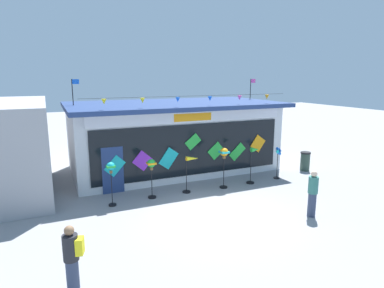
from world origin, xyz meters
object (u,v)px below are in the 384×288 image
wind_spinner_far_right (278,157)px  trash_bin (305,161)px  wind_spinner_left (151,168)px  person_near_camera (72,259)px  wind_spinner_right (254,159)px  kite_shop_building (172,135)px  wind_spinner_center_right (224,156)px  person_mid_plaza (313,193)px  wind_spinner_center_left (191,167)px  wind_spinner_far_left (111,171)px

wind_spinner_far_right → trash_bin: size_ratio=1.58×
wind_spinner_left → person_near_camera: person_near_camera is taller
wind_spinner_left → person_near_camera: bearing=-123.7°
wind_spinner_right → kite_shop_building: bearing=122.6°
wind_spinner_right → trash_bin: 3.82m
wind_spinner_far_right → wind_spinner_center_right: bearing=-178.0°
trash_bin → wind_spinner_right: bearing=-170.3°
wind_spinner_far_right → person_near_camera: (-9.73, -5.12, -0.21)m
wind_spinner_left → wind_spinner_center_right: 3.29m
person_mid_plaza → wind_spinner_center_left: bearing=-3.7°
wind_spinner_far_left → wind_spinner_left: wind_spinner_far_left is taller
wind_spinner_left → person_mid_plaza: size_ratio=0.97×
kite_shop_building → person_mid_plaza: kite_shop_building is taller
kite_shop_building → wind_spinner_left: (-2.36, -3.85, -0.53)m
kite_shop_building → trash_bin: bearing=-27.8°
kite_shop_building → person_near_camera: (-5.77, -8.96, -0.92)m
wind_spinner_far_left → wind_spinner_center_left: size_ratio=1.10×
wind_spinner_right → person_near_camera: bearing=-148.6°
wind_spinner_far_right → trash_bin: (2.25, 0.57, -0.59)m
kite_shop_building → trash_bin: kite_shop_building is taller
wind_spinner_far_left → person_near_camera: wind_spinner_far_left is taller
wind_spinner_far_left → wind_spinner_center_left: 3.38m
wind_spinner_far_left → wind_spinner_center_left: wind_spinner_far_left is taller
wind_spinner_far_right → person_mid_plaza: person_mid_plaza is taller
person_mid_plaza → trash_bin: person_mid_plaza is taller
wind_spinner_right → wind_spinner_far_right: (1.45, 0.06, -0.07)m
kite_shop_building → wind_spinner_far_left: 5.68m
wind_spinner_left → wind_spinner_center_left: wind_spinner_left is taller
kite_shop_building → person_near_camera: bearing=-122.8°
wind_spinner_center_left → wind_spinner_right: 3.14m
kite_shop_building → wind_spinner_center_left: (-0.63, -3.83, -0.68)m
person_mid_plaza → trash_bin: size_ratio=1.68×
wind_spinner_center_left → person_mid_plaza: (2.90, -4.05, -0.27)m
trash_bin → kite_shop_building: bearing=152.2°
person_near_camera → person_mid_plaza: bearing=114.4°
wind_spinner_far_right → trash_bin: wind_spinner_far_right is taller
wind_spinner_left → person_mid_plaza: 6.15m
wind_spinner_far_left → trash_bin: size_ratio=1.73×
wind_spinner_left → wind_spinner_center_right: (3.28, -0.10, 0.19)m
wind_spinner_center_right → person_near_camera: (-6.69, -5.01, -0.57)m
wind_spinner_center_right → person_mid_plaza: bearing=-71.0°
wind_spinner_center_right → trash_bin: size_ratio=1.83×
wind_spinner_right → wind_spinner_far_right: wind_spinner_right is taller
wind_spinner_right → person_near_camera: size_ratio=1.02×
wind_spinner_left → wind_spinner_center_right: size_ratio=0.90×
wind_spinner_far_left → person_mid_plaza: bearing=-31.6°
person_near_camera → trash_bin: size_ratio=1.68×
wind_spinner_far_left → wind_spinner_center_left: bearing=3.2°
wind_spinner_far_left → person_near_camera: 5.28m
wind_spinner_far_right → person_near_camera: 10.99m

